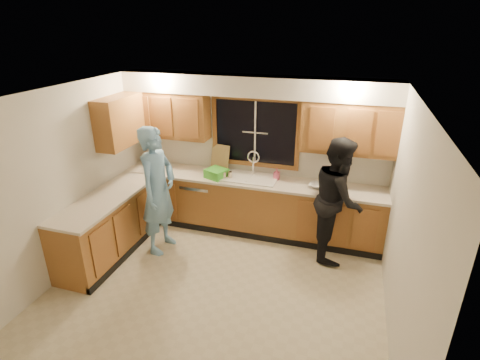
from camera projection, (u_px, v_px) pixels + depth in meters
name	position (u px, v px, depth m)	size (l,w,h in m)	color
floor	(216.00, 288.00, 4.90)	(4.20, 4.20, 0.00)	#C2B695
ceiling	(211.00, 96.00, 3.92)	(4.20, 4.20, 0.00)	silver
wall_back	(255.00, 153.00, 6.08)	(4.20, 4.20, 0.00)	silver
wall_left	(66.00, 182.00, 4.98)	(3.80, 3.80, 0.00)	silver
wall_right	(405.00, 230.00, 3.85)	(3.80, 3.80, 0.00)	silver
base_cabinets_back	(250.00, 205.00, 6.14)	(4.20, 0.60, 0.88)	#9A612C
base_cabinets_left	(110.00, 226.00, 5.52)	(0.60, 1.90, 0.88)	#9A612C
countertop_back	(250.00, 180.00, 5.94)	(4.20, 0.63, 0.04)	beige
countertop_left	(106.00, 198.00, 5.34)	(0.63, 1.90, 0.04)	beige
upper_cabinets_left	(169.00, 115.00, 6.10)	(1.35, 0.33, 0.75)	#9A612C
upper_cabinets_right	(349.00, 128.00, 5.33)	(1.35, 0.33, 0.75)	#9A612C
upper_cabinets_return	(120.00, 121.00, 5.69)	(0.33, 0.90, 0.75)	#9A612C
soffit	(253.00, 86.00, 5.50)	(4.20, 0.35, 0.30)	silver
window_frame	(255.00, 132.00, 5.94)	(1.44, 0.03, 1.14)	black
sink	(250.00, 182.00, 5.98)	(0.86, 0.52, 0.57)	white
dishwasher	(201.00, 201.00, 6.37)	(0.60, 0.56, 0.82)	white
stove	(84.00, 246.00, 5.02)	(0.58, 0.75, 0.90)	white
man	(158.00, 191.00, 5.43)	(0.70, 0.46, 1.92)	#699CC7
woman	(338.00, 199.00, 5.31)	(0.88, 0.68, 1.80)	black
knife_block	(151.00, 158.00, 6.49)	(0.13, 0.11, 0.23)	#985C29
cutting_board	(220.00, 158.00, 6.21)	(0.33, 0.02, 0.44)	tan
dish_crate	(216.00, 173.00, 5.96)	(0.31, 0.28, 0.14)	green
soap_bottle	(277.00, 174.00, 5.89)	(0.08, 0.08, 0.18)	#E4567A
bowl	(317.00, 186.00, 5.62)	(0.23, 0.23, 0.06)	silver
can_left	(224.00, 175.00, 5.91)	(0.07, 0.07, 0.13)	beige
can_right	(230.00, 175.00, 5.92)	(0.07, 0.07, 0.12)	beige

